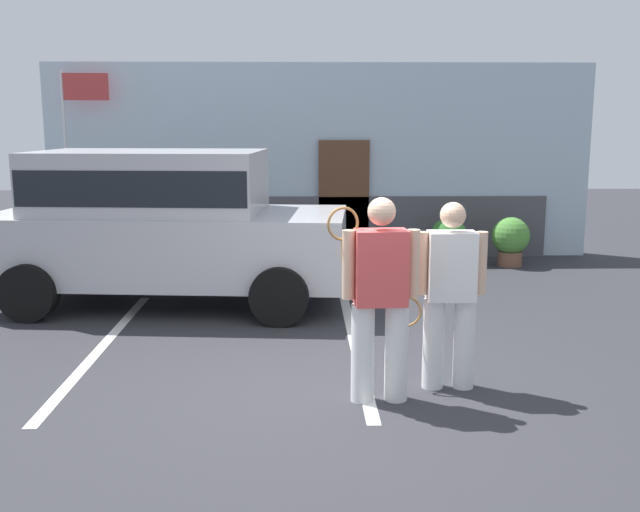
% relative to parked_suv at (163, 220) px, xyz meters
% --- Properties ---
extents(ground_plane, '(40.00, 40.00, 0.00)m').
position_rel_parked_suv_xyz_m(ground_plane, '(2.17, -3.37, -1.15)').
color(ground_plane, '#2D2D33').
extents(parking_stripe_0, '(0.12, 4.40, 0.01)m').
position_rel_parked_suv_xyz_m(parking_stripe_0, '(-0.35, -1.87, -1.14)').
color(parking_stripe_0, silver).
rests_on(parking_stripe_0, ground_plane).
extents(parking_stripe_1, '(0.12, 4.40, 0.01)m').
position_rel_parked_suv_xyz_m(parking_stripe_1, '(2.43, -1.87, -1.14)').
color(parking_stripe_1, silver).
rests_on(parking_stripe_1, ground_plane).
extents(house_frontage, '(9.69, 0.40, 3.44)m').
position_rel_parked_suv_xyz_m(house_frontage, '(2.18, 3.56, 0.47)').
color(house_frontage, silver).
rests_on(house_frontage, ground_plane).
extents(parked_suv, '(4.74, 2.47, 2.05)m').
position_rel_parked_suv_xyz_m(parked_suv, '(0.00, 0.00, 0.00)').
color(parked_suv, '#B7B7BC').
rests_on(parked_suv, ground_plane).
extents(tennis_player_man, '(0.80, 0.30, 1.80)m').
position_rel_parked_suv_xyz_m(tennis_player_man, '(2.52, -3.52, -0.20)').
color(tennis_player_man, white).
rests_on(tennis_player_man, ground_plane).
extents(tennis_player_woman, '(0.90, 0.27, 1.72)m').
position_rel_parked_suv_xyz_m(tennis_player_woman, '(3.19, -3.21, -0.25)').
color(tennis_player_woman, white).
rests_on(tennis_player_woman, ground_plane).
extents(potted_plant_by_porch, '(0.62, 0.62, 0.81)m').
position_rel_parked_suv_xyz_m(potted_plant_by_porch, '(4.35, 2.60, -0.69)').
color(potted_plant_by_porch, brown).
rests_on(potted_plant_by_porch, ground_plane).
extents(potted_plant_secondary, '(0.63, 0.63, 0.83)m').
position_rel_parked_suv_xyz_m(potted_plant_secondary, '(5.38, 2.49, -0.68)').
color(potted_plant_secondary, brown).
rests_on(potted_plant_secondary, ground_plane).
extents(flag_pole, '(0.80, 0.09, 3.28)m').
position_rel_parked_suv_xyz_m(flag_pole, '(-2.02, 3.11, 1.11)').
color(flag_pole, silver).
rests_on(flag_pole, ground_plane).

